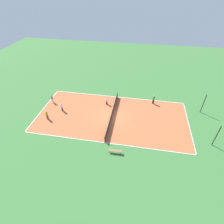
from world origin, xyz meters
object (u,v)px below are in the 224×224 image
(player_near_white, at_px, (107,101))
(player_far_green, at_px, (154,99))
(fence_post_back_right, at_px, (216,136))
(fence_post_back_left, at_px, (203,104))
(tennis_ball_far_baseline, at_px, (135,126))
(player_center_orange, at_px, (47,114))
(tennis_ball_right_alley, at_px, (105,120))
(tennis_ball_left_sideline, at_px, (150,121))
(player_far_white, at_px, (62,106))
(bench, at_px, (115,151))
(player_baseline_gray, at_px, (52,98))
(tennis_net, at_px, (112,114))

(player_near_white, xyz_separation_m, player_far_green, (-1.68, 8.25, 0.21))
(fence_post_back_right, bearing_deg, player_near_white, -113.09)
(fence_post_back_left, bearing_deg, tennis_ball_far_baseline, -62.39)
(player_near_white, distance_m, tennis_ball_far_baseline, 7.52)
(player_near_white, xyz_separation_m, player_center_orange, (5.65, -8.69, 0.11))
(player_center_orange, bearing_deg, fence_post_back_right, 99.03)
(fence_post_back_left, distance_m, fence_post_back_right, 7.44)
(tennis_ball_right_alley, xyz_separation_m, fence_post_back_left, (-4.87, 15.71, 1.70))
(tennis_ball_left_sideline, height_order, fence_post_back_left, fence_post_back_left)
(tennis_ball_right_alley, xyz_separation_m, tennis_ball_left_sideline, (-0.86, 7.27, 0.00))
(player_center_orange, height_order, player_far_white, player_far_white)
(player_far_green, distance_m, tennis_ball_far_baseline, 7.35)
(player_far_green, distance_m, player_far_white, 16.18)
(player_near_white, distance_m, player_far_green, 8.42)
(bench, height_order, player_near_white, player_near_white)
(player_baseline_gray, relative_size, fence_post_back_right, 0.44)
(player_baseline_gray, distance_m, fence_post_back_left, 26.16)
(player_center_orange, distance_m, tennis_ball_far_baseline, 14.23)
(bench, relative_size, tennis_ball_left_sideline, 27.09)
(player_near_white, bearing_deg, tennis_ball_left_sideline, -40.04)
(tennis_ball_left_sideline, bearing_deg, tennis_ball_right_alley, -83.22)
(tennis_net, height_order, tennis_ball_right_alley, tennis_net)
(player_far_green, xyz_separation_m, tennis_ball_right_alley, (6.02, -7.75, -0.95))
(bench, xyz_separation_m, player_center_orange, (-4.94, -11.91, 0.52))
(player_near_white, bearing_deg, player_far_green, -4.40)
(tennis_net, relative_size, fence_post_back_left, 3.35)
(player_far_green, bearing_deg, tennis_ball_left_sideline, 138.37)
(player_near_white, height_order, fence_post_back_left, fence_post_back_left)
(player_far_green, distance_m, fence_post_back_right, 11.73)
(tennis_net, distance_m, bench, 7.59)
(tennis_ball_far_baseline, bearing_deg, tennis_ball_right_alley, -98.22)
(player_far_green, bearing_deg, bench, 121.42)
(player_baseline_gray, bearing_deg, tennis_ball_far_baseline, 80.23)
(bench, distance_m, player_center_orange, 12.91)
(tennis_net, distance_m, tennis_ball_left_sideline, 6.27)
(fence_post_back_right, bearing_deg, player_baseline_gray, -102.45)
(tennis_net, height_order, tennis_ball_far_baseline, tennis_net)
(player_baseline_gray, bearing_deg, player_center_orange, 19.39)
(tennis_ball_far_baseline, bearing_deg, fence_post_back_right, 80.24)
(player_far_green, height_order, player_far_white, player_far_green)
(tennis_ball_far_baseline, xyz_separation_m, tennis_ball_left_sideline, (-1.59, 2.26, 0.00))
(bench, height_order, fence_post_back_left, fence_post_back_left)
(tennis_net, relative_size, player_far_green, 6.82)
(bench, relative_size, player_far_white, 1.16)
(fence_post_back_left, bearing_deg, bench, -49.43)
(player_near_white, bearing_deg, tennis_ball_far_baseline, -58.52)
(player_near_white, bearing_deg, player_far_white, -171.90)
(player_baseline_gray, bearing_deg, tennis_ball_left_sideline, 86.99)
(tennis_net, xyz_separation_m, player_far_white, (0.01, -8.70, 0.38))
(player_far_white, bearing_deg, fence_post_back_left, -22.26)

